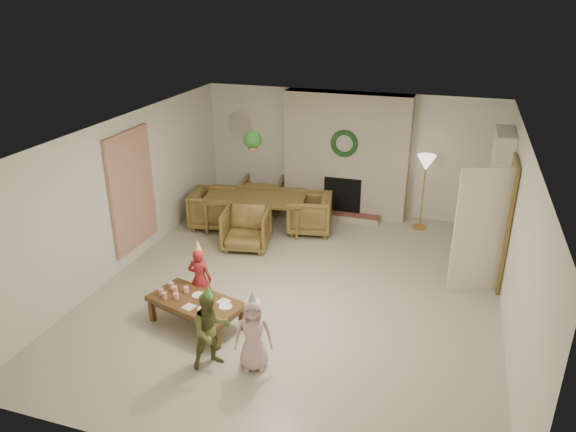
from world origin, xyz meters
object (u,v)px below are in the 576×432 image
at_px(dining_chair_right, 309,213).
at_px(dining_table, 255,212).
at_px(dining_chair_far, 263,195).
at_px(child_pink, 253,334).
at_px(dining_chair_near, 246,228).
at_px(coffee_table_top, 196,302).
at_px(dining_chair_left, 213,209).
at_px(child_red, 200,279).
at_px(child_plaid, 211,330).

bearing_deg(dining_chair_right, dining_table, -90.00).
distance_m(dining_chair_far, child_pink, 5.04).
relative_size(dining_chair_far, child_pink, 0.85).
distance_m(dining_chair_near, coffee_table_top, 2.51).
relative_size(dining_chair_near, dining_chair_left, 1.00).
xyz_separation_m(dining_chair_far, child_red, (0.42, -3.74, 0.11)).
bearing_deg(coffee_table_top, dining_chair_near, 111.28).
height_order(child_red, child_pink, child_red).
height_order(dining_chair_left, child_red, child_red).
height_order(dining_chair_far, dining_chair_right, same).
bearing_deg(dining_chair_far, dining_chair_near, 90.00).
bearing_deg(child_red, dining_chair_right, -109.34).
distance_m(dining_chair_far, dining_chair_left, 1.19).
height_order(dining_table, dining_chair_right, dining_chair_right).
xyz_separation_m(dining_chair_near, dining_chair_right, (0.89, 1.02, 0.00)).
bearing_deg(dining_chair_far, child_plaid, 92.80).
bearing_deg(dining_chair_right, child_red, -24.14).
bearing_deg(child_pink, dining_chair_left, 100.63).
relative_size(dining_table, dining_chair_left, 2.34).
bearing_deg(dining_table, coffee_table_top, -93.37).
height_order(dining_chair_right, coffee_table_top, dining_chair_right).
distance_m(dining_table, dining_chair_near, 0.84).
distance_m(dining_chair_near, dining_chair_far, 1.69).
distance_m(dining_table, dining_chair_far, 0.84).
bearing_deg(dining_table, child_plaid, -86.63).
xyz_separation_m(dining_chair_near, dining_chair_far, (-0.30, 1.66, 0.00)).
bearing_deg(dining_chair_left, child_pink, -158.75).
relative_size(dining_chair_near, child_red, 0.85).
xyz_separation_m(dining_chair_left, child_red, (1.10, -2.76, 0.11)).
height_order(dining_chair_near, child_plaid, child_plaid).
relative_size(dining_chair_far, dining_chair_left, 1.00).
distance_m(dining_table, dining_chair_right, 1.06).
height_order(dining_chair_far, child_red, child_red).
height_order(dining_chair_near, dining_chair_far, same).
bearing_deg(coffee_table_top, child_red, 123.02).
bearing_deg(coffee_table_top, dining_table, 112.41).
distance_m(dining_chair_right, child_plaid, 4.24).
bearing_deg(dining_chair_far, dining_table, 90.00).
height_order(dining_table, dining_chair_near, dining_chair_near).
relative_size(dining_chair_right, child_pink, 0.85).
bearing_deg(dining_chair_near, dining_chair_right, 38.66).
height_order(dining_chair_near, child_pink, child_pink).
height_order(dining_table, child_pink, child_pink).
bearing_deg(dining_chair_left, dining_table, -90.00).
bearing_deg(dining_chair_near, child_pink, -76.92).
bearing_deg(child_red, dining_chair_near, -92.14).
height_order(dining_chair_left, coffee_table_top, dining_chair_left).
xyz_separation_m(child_red, child_plaid, (0.71, -1.14, 0.03)).
distance_m(dining_chair_far, coffee_table_top, 4.20).
relative_size(coffee_table_top, child_pink, 1.35).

